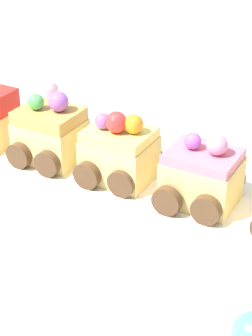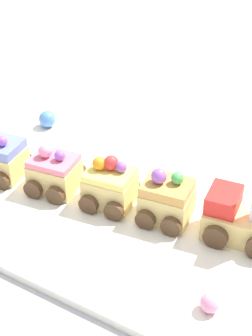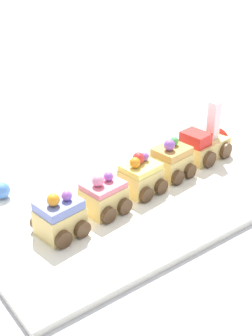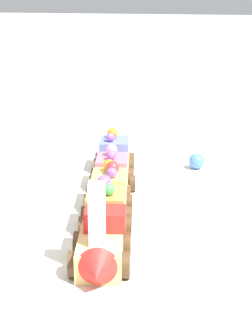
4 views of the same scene
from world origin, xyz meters
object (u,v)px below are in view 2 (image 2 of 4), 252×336
cake_car_blueberry (1,158)px  cake_train_locomotive (250,222)px  gumball_pink (210,303)px  gumball_blue (47,119)px  cake_car_lemon (110,186)px  cake_car_strawberry (54,173)px  cake_car_caramel (167,200)px

cake_car_blueberry → cake_train_locomotive: bearing=0.0°
gumball_pink → gumball_blue: 0.46m
cake_car_lemon → gumball_pink: (0.20, -0.11, -0.02)m
cake_car_blueberry → gumball_pink: bearing=-20.5°
cake_train_locomotive → cake_car_lemon: bearing=179.9°
cake_car_lemon → cake_car_blueberry: bearing=-179.8°
cake_car_lemon → cake_car_strawberry: (-0.09, -0.01, -0.00)m
cake_car_blueberry → gumball_blue: 0.15m
cake_train_locomotive → cake_car_strawberry: cake_train_locomotive is taller
cake_car_strawberry → gumball_blue: cake_car_strawberry is taller
cake_car_caramel → gumball_blue: bearing=150.6°
cake_car_caramel → cake_car_lemon: (-0.08, -0.01, -0.00)m
cake_car_blueberry → gumball_blue: cake_car_blueberry is taller
cake_train_locomotive → gumball_blue: cake_train_locomotive is taller
cake_car_strawberry → cake_car_blueberry: size_ratio=1.00×
gumball_pink → cake_car_blueberry: bearing=167.3°
cake_train_locomotive → cake_car_strawberry: bearing=-180.0°
cake_car_strawberry → cake_car_blueberry: bearing=-179.9°
cake_car_caramel → cake_car_blueberry: size_ratio=1.00×
cake_car_strawberry → cake_car_caramel: bearing=0.0°
cake_train_locomotive → cake_car_blueberry: cake_train_locomotive is taller
cake_train_locomotive → gumball_blue: bearing=158.3°
cake_car_lemon → cake_train_locomotive: bearing=-0.1°
cake_car_caramel → cake_car_strawberry: 0.17m
cake_car_lemon → cake_car_blueberry: cake_car_blueberry is taller
cake_car_lemon → gumball_blue: (-0.20, 0.12, -0.01)m
cake_car_caramel → gumball_blue: size_ratio=2.73×
cake_car_lemon → gumball_pink: cake_car_lemon is taller
cake_car_caramel → gumball_blue: 0.31m
cake_car_blueberry → gumball_blue: (-0.03, 0.15, -0.01)m
cake_car_lemon → gumball_pink: bearing=-36.5°
cake_car_strawberry → gumball_blue: 0.18m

